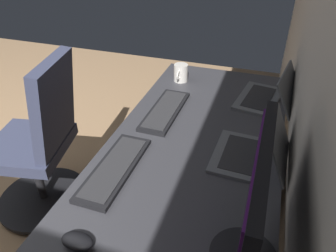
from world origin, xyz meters
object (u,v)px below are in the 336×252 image
at_px(drawer_pedestal, 193,215).
at_px(coffee_mug, 181,73).
at_px(keyboard_spare, 165,110).
at_px(laptop_left, 271,95).
at_px(monitor_primary, 254,203).
at_px(keyboard_main, 115,168).
at_px(laptop_leftmost, 255,151).
at_px(mouse_main, 77,241).
at_px(office_chair, 41,148).

bearing_deg(drawer_pedestal, coffee_mug, -157.99).
bearing_deg(keyboard_spare, drawer_pedestal, 40.11).
bearing_deg(laptop_left, monitor_primary, -0.92).
relative_size(drawer_pedestal, laptop_left, 1.81).
bearing_deg(keyboard_main, laptop_leftmost, 114.72).
bearing_deg(drawer_pedestal, laptop_left, 154.70).
bearing_deg(keyboard_main, mouse_main, 7.35).
distance_m(monitor_primary, mouse_main, 0.54).
bearing_deg(keyboard_main, office_chair, -115.44).
bearing_deg(laptop_leftmost, office_chair, -93.61).
bearing_deg(office_chair, coffee_mug, 129.28).
bearing_deg(monitor_primary, coffee_mug, -154.79).
xyz_separation_m(monitor_primary, mouse_main, (0.11, -0.48, -0.21)).
relative_size(monitor_primary, laptop_left, 1.26).
distance_m(drawer_pedestal, office_chair, 0.94).
height_order(mouse_main, coffee_mug, coffee_mug).
height_order(monitor_primary, coffee_mug, monitor_primary).
distance_m(laptop_left, office_chair, 1.31).
xyz_separation_m(laptop_leftmost, laptop_left, (-0.52, 0.03, -0.00)).
bearing_deg(drawer_pedestal, keyboard_spare, -139.89).
xyz_separation_m(monitor_primary, laptop_left, (-0.98, 0.02, -0.18)).
relative_size(monitor_primary, coffee_mug, 3.96).
relative_size(laptop_leftmost, laptop_left, 0.81).
xyz_separation_m(monitor_primary, laptop_leftmost, (-0.47, -0.01, -0.18)).
height_order(keyboard_main, coffee_mug, coffee_mug).
height_order(laptop_leftmost, keyboard_main, laptop_leftmost).
distance_m(laptop_leftmost, keyboard_spare, 0.53).
bearing_deg(drawer_pedestal, monitor_primary, 29.76).
xyz_separation_m(keyboard_spare, office_chair, (0.17, -0.70, -0.28)).
distance_m(keyboard_main, office_chair, 0.77).
bearing_deg(drawer_pedestal, mouse_main, -23.47).
distance_m(keyboard_main, keyboard_spare, 0.48).
xyz_separation_m(drawer_pedestal, office_chair, (-0.11, -0.93, 0.11)).
bearing_deg(coffee_mug, laptop_left, 79.30).
bearing_deg(mouse_main, keyboard_spare, 179.88).
distance_m(laptop_leftmost, mouse_main, 0.75).
bearing_deg(monitor_primary, keyboard_spare, -145.86).
relative_size(coffee_mug, office_chair, 0.13).
bearing_deg(office_chair, keyboard_spare, 103.69).
relative_size(laptop_leftmost, mouse_main, 3.00).
bearing_deg(laptop_left, office_chair, -69.51).
xyz_separation_m(keyboard_spare, coffee_mug, (-0.38, -0.03, 0.04)).
height_order(drawer_pedestal, keyboard_spare, keyboard_spare).
bearing_deg(coffee_mug, monitor_primary, 25.21).
height_order(keyboard_main, office_chair, office_chair).
xyz_separation_m(monitor_primary, office_chair, (-0.54, -1.18, -0.50)).
bearing_deg(keyboard_spare, laptop_left, 119.07).
distance_m(drawer_pedestal, keyboard_main, 0.52).
bearing_deg(laptop_left, mouse_main, -24.40).
bearing_deg(monitor_primary, office_chair, -114.62).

